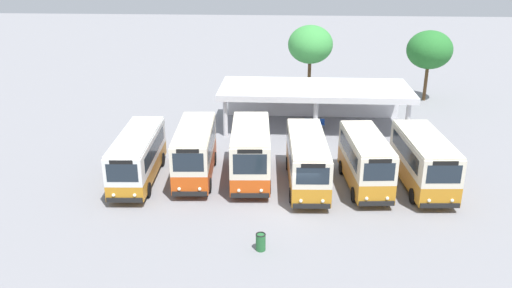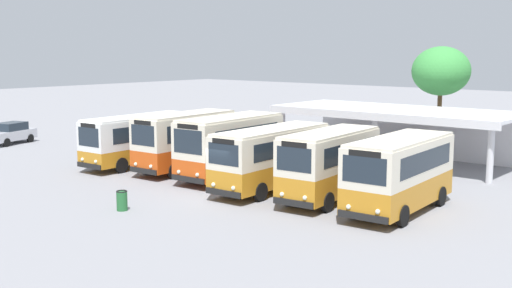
% 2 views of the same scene
% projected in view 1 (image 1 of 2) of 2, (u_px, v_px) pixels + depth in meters
% --- Properties ---
extents(ground_plane, '(180.00, 180.00, 0.00)m').
position_uv_depth(ground_plane, '(295.00, 207.00, 29.50)').
color(ground_plane, gray).
extents(city_bus_nearest_orange, '(2.59, 7.82, 3.08)m').
position_uv_depth(city_bus_nearest_orange, '(138.00, 155.00, 32.29)').
color(city_bus_nearest_orange, black).
rests_on(city_bus_nearest_orange, ground).
extents(city_bus_second_in_row, '(2.60, 7.00, 3.41)m').
position_uv_depth(city_bus_second_in_row, '(195.00, 151.00, 32.59)').
color(city_bus_second_in_row, black).
rests_on(city_bus_second_in_row, ground).
extents(city_bus_middle_cream, '(2.77, 7.06, 3.47)m').
position_uv_depth(city_bus_middle_cream, '(251.00, 151.00, 32.41)').
color(city_bus_middle_cream, black).
rests_on(city_bus_middle_cream, ground).
extents(city_bus_fourth_amber, '(2.57, 7.79, 3.16)m').
position_uv_depth(city_bus_fourth_amber, '(307.00, 159.00, 31.60)').
color(city_bus_fourth_amber, black).
rests_on(city_bus_fourth_amber, ground).
extents(city_bus_fifth_blue, '(2.67, 6.70, 3.30)m').
position_uv_depth(city_bus_fifth_blue, '(365.00, 160.00, 31.33)').
color(city_bus_fifth_blue, black).
rests_on(city_bus_fifth_blue, ground).
extents(city_bus_far_end_green, '(2.78, 7.13, 3.29)m').
position_uv_depth(city_bus_far_end_green, '(423.00, 160.00, 31.30)').
color(city_bus_far_end_green, black).
rests_on(city_bus_far_end_green, ground).
extents(terminal_canopy, '(15.29, 6.39, 3.40)m').
position_uv_depth(terminal_canopy, '(314.00, 93.00, 42.47)').
color(terminal_canopy, silver).
rests_on(terminal_canopy, ground).
extents(waiting_chair_end_by_column, '(0.46, 0.46, 0.86)m').
position_uv_depth(waiting_chair_end_by_column, '(307.00, 123.00, 42.06)').
color(waiting_chair_end_by_column, slate).
rests_on(waiting_chair_end_by_column, ground).
extents(waiting_chair_second_from_end, '(0.46, 0.46, 0.86)m').
position_uv_depth(waiting_chair_second_from_end, '(315.00, 123.00, 42.02)').
color(waiting_chair_second_from_end, slate).
rests_on(waiting_chair_second_from_end, ground).
extents(waiting_chair_middle_seat, '(0.46, 0.46, 0.86)m').
position_uv_depth(waiting_chair_middle_seat, '(322.00, 123.00, 41.95)').
color(waiting_chair_middle_seat, slate).
rests_on(waiting_chair_middle_seat, ground).
extents(roadside_tree_behind_canopy, '(4.11, 4.11, 7.34)m').
position_uv_depth(roadside_tree_behind_canopy, '(310.00, 45.00, 47.27)').
color(roadside_tree_behind_canopy, brown).
rests_on(roadside_tree_behind_canopy, ground).
extents(roadside_tree_east_of_canopy, '(4.23, 4.23, 6.71)m').
position_uv_depth(roadside_tree_east_of_canopy, '(429.00, 50.00, 48.47)').
color(roadside_tree_east_of_canopy, brown).
rests_on(roadside_tree_east_of_canopy, ground).
extents(litter_bin_apron, '(0.49, 0.49, 0.90)m').
position_uv_depth(litter_bin_apron, '(261.00, 242.00, 25.13)').
color(litter_bin_apron, '#266633').
rests_on(litter_bin_apron, ground).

